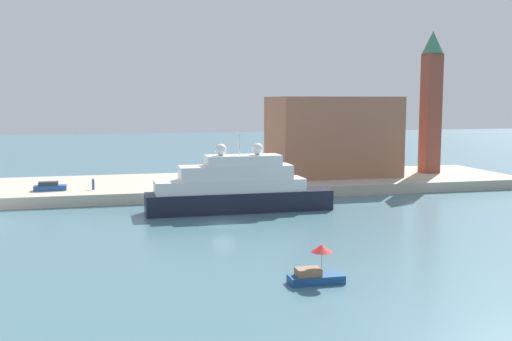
% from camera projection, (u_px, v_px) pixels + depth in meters
% --- Properties ---
extents(ground, '(400.00, 400.00, 0.00)m').
position_uv_depth(ground, '(223.00, 224.00, 71.23)').
color(ground, slate).
extents(quay_dock, '(110.00, 22.67, 1.60)m').
position_uv_depth(quay_dock, '(192.00, 186.00, 97.50)').
color(quay_dock, '#B7AD99').
rests_on(quay_dock, ground).
extents(large_yacht, '(24.51, 4.78, 10.03)m').
position_uv_depth(large_yacht, '(237.00, 189.00, 79.19)').
color(large_yacht, black).
rests_on(large_yacht, ground).
extents(small_motorboat, '(4.44, 1.77, 3.15)m').
position_uv_depth(small_motorboat, '(316.00, 271.00, 48.14)').
color(small_motorboat, navy).
rests_on(small_motorboat, ground).
extents(harbor_building, '(20.87, 13.55, 13.53)m').
position_uv_depth(harbor_building, '(332.00, 136.00, 104.70)').
color(harbor_building, '#9E664C').
rests_on(harbor_building, quay_dock).
extents(bell_tower, '(3.74, 3.74, 25.01)m').
position_uv_depth(bell_tower, '(431.00, 97.00, 106.89)').
color(bell_tower, brown).
rests_on(bell_tower, quay_dock).
extents(parked_car, '(4.51, 1.64, 1.29)m').
position_uv_depth(parked_car, '(50.00, 187.00, 86.95)').
color(parked_car, '#1E4C99').
rests_on(parked_car, quay_dock).
extents(person_figure, '(0.36, 0.36, 1.71)m').
position_uv_depth(person_figure, '(93.00, 184.00, 87.76)').
color(person_figure, '#334C8C').
rests_on(person_figure, quay_dock).
extents(mooring_bollard, '(0.48, 0.48, 0.68)m').
position_uv_depth(mooring_bollard, '(229.00, 186.00, 88.59)').
color(mooring_bollard, black).
rests_on(mooring_bollard, quay_dock).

